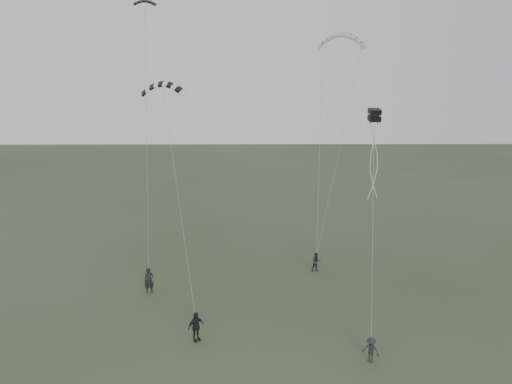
{
  "coord_description": "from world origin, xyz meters",
  "views": [
    {
      "loc": [
        1.4,
        -28.12,
        16.28
      ],
      "look_at": [
        1.65,
        5.15,
        7.43
      ],
      "focal_mm": 35.0,
      "sensor_mm": 36.0,
      "label": 1
    }
  ],
  "objects_px": {
    "flyer_left": "(149,281)",
    "flyer_center": "(196,327)",
    "kite_pale_large": "(342,35)",
    "kite_dark_small": "(145,1)",
    "kite_box": "(375,115)",
    "flyer_right": "(316,262)",
    "kite_striped": "(163,84)",
    "flyer_far": "(371,350)"
  },
  "relations": [
    {
      "from": "kite_striped",
      "to": "kite_box",
      "type": "bearing_deg",
      "value": -9.11
    },
    {
      "from": "flyer_far",
      "to": "kite_striped",
      "type": "xyz_separation_m",
      "value": [
        -12.58,
        10.12,
        13.94
      ]
    },
    {
      "from": "flyer_right",
      "to": "kite_striped",
      "type": "bearing_deg",
      "value": 179.68
    },
    {
      "from": "flyer_left",
      "to": "flyer_right",
      "type": "xyz_separation_m",
      "value": [
        12.47,
        3.69,
        -0.18
      ]
    },
    {
      "from": "flyer_center",
      "to": "flyer_far",
      "type": "bearing_deg",
      "value": -52.71
    },
    {
      "from": "flyer_left",
      "to": "flyer_center",
      "type": "height_order",
      "value": "flyer_left"
    },
    {
      "from": "flyer_left",
      "to": "flyer_center",
      "type": "xyz_separation_m",
      "value": [
        4.04,
        -6.33,
        -0.03
      ]
    },
    {
      "from": "flyer_right",
      "to": "kite_striped",
      "type": "distance_m",
      "value": 17.92
    },
    {
      "from": "flyer_left",
      "to": "kite_pale_large",
      "type": "bearing_deg",
      "value": 16.33
    },
    {
      "from": "kite_box",
      "to": "flyer_center",
      "type": "bearing_deg",
      "value": -158.48
    },
    {
      "from": "flyer_center",
      "to": "kite_box",
      "type": "xyz_separation_m",
      "value": [
        11.2,
        5.36,
        11.93
      ]
    },
    {
      "from": "flyer_center",
      "to": "kite_pale_large",
      "type": "relative_size",
      "value": 0.48
    },
    {
      "from": "flyer_far",
      "to": "kite_box",
      "type": "distance_m",
      "value": 14.36
    },
    {
      "from": "kite_pale_large",
      "to": "kite_striped",
      "type": "bearing_deg",
      "value": -135.93
    },
    {
      "from": "flyer_right",
      "to": "kite_dark_small",
      "type": "height_order",
      "value": "kite_dark_small"
    },
    {
      "from": "flyer_far",
      "to": "flyer_center",
      "type": "bearing_deg",
      "value": -161.06
    },
    {
      "from": "flyer_center",
      "to": "kite_box",
      "type": "bearing_deg",
      "value": -14.31
    },
    {
      "from": "flyer_left",
      "to": "kite_dark_small",
      "type": "bearing_deg",
      "value": 79.71
    },
    {
      "from": "kite_dark_small",
      "to": "kite_striped",
      "type": "distance_m",
      "value": 6.87
    },
    {
      "from": "flyer_center",
      "to": "kite_striped",
      "type": "relative_size",
      "value": 0.62
    },
    {
      "from": "kite_striped",
      "to": "flyer_center",
      "type": "bearing_deg",
      "value": -70.2
    },
    {
      "from": "flyer_right",
      "to": "kite_dark_small",
      "type": "relative_size",
      "value": 0.97
    },
    {
      "from": "flyer_right",
      "to": "flyer_center",
      "type": "relative_size",
      "value": 0.84
    },
    {
      "from": "kite_pale_large",
      "to": "kite_box",
      "type": "distance_m",
      "value": 10.7
    },
    {
      "from": "flyer_right",
      "to": "flyer_far",
      "type": "distance_m",
      "value": 12.38
    },
    {
      "from": "kite_pale_large",
      "to": "flyer_right",
      "type": "bearing_deg",
      "value": -97.33
    },
    {
      "from": "flyer_left",
      "to": "flyer_far",
      "type": "relative_size",
      "value": 1.28
    },
    {
      "from": "flyer_right",
      "to": "flyer_far",
      "type": "bearing_deg",
      "value": -94.44
    },
    {
      "from": "flyer_center",
      "to": "kite_dark_small",
      "type": "bearing_deg",
      "value": 70.82
    },
    {
      "from": "flyer_center",
      "to": "kite_striped",
      "type": "height_order",
      "value": "kite_striped"
    },
    {
      "from": "flyer_left",
      "to": "kite_box",
      "type": "height_order",
      "value": "kite_box"
    },
    {
      "from": "kite_pale_large",
      "to": "kite_striped",
      "type": "height_order",
      "value": "kite_pale_large"
    },
    {
      "from": "kite_dark_small",
      "to": "kite_box",
      "type": "xyz_separation_m",
      "value": [
        15.51,
        -6.06,
        -7.47
      ]
    },
    {
      "from": "kite_dark_small",
      "to": "kite_box",
      "type": "distance_m",
      "value": 18.25
    },
    {
      "from": "flyer_center",
      "to": "kite_pale_large",
      "type": "xyz_separation_m",
      "value": [
        10.5,
        14.62,
        17.25
      ]
    },
    {
      "from": "flyer_right",
      "to": "flyer_center",
      "type": "height_order",
      "value": "flyer_center"
    },
    {
      "from": "kite_box",
      "to": "kite_striped",
      "type": "bearing_deg",
      "value": 165.69
    },
    {
      "from": "kite_pale_large",
      "to": "flyer_center",
      "type": "bearing_deg",
      "value": -108.81
    },
    {
      "from": "kite_striped",
      "to": "flyer_left",
      "type": "bearing_deg",
      "value": -131.02
    },
    {
      "from": "kite_dark_small",
      "to": "kite_striped",
      "type": "xyz_separation_m",
      "value": [
        1.66,
        -3.55,
        -5.64
      ]
    },
    {
      "from": "kite_box",
      "to": "kite_pale_large",
      "type": "bearing_deg",
      "value": 90.24
    },
    {
      "from": "kite_dark_small",
      "to": "kite_striped",
      "type": "height_order",
      "value": "kite_dark_small"
    }
  ]
}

